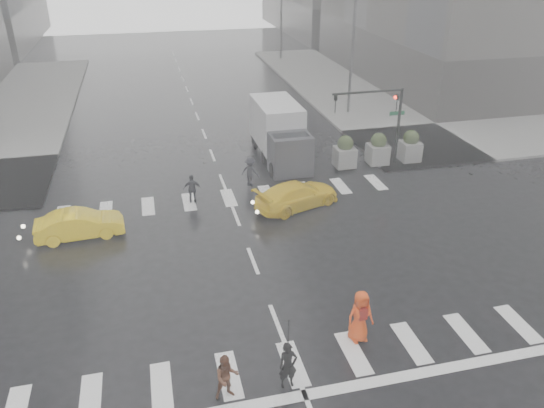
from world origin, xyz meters
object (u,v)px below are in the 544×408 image
object	(u,v)px
traffic_signal_pole	(383,112)
pedestrian_brown	(227,377)
taxi_mid	(80,224)
box_truck	(280,132)
pedestrian_orange	(360,316)

from	to	relation	value
traffic_signal_pole	pedestrian_brown	xyz separation A→B (m)	(-11.18, -14.81, -2.49)
pedestrian_brown	taxi_mid	distance (m)	11.52
pedestrian_brown	box_truck	bearing A→B (deg)	67.60
pedestrian_orange	traffic_signal_pole	bearing A→B (deg)	58.01
pedestrian_orange	box_truck	size ratio (longest dim) A/B	0.30
traffic_signal_pole	pedestrian_orange	world-z (taller)	traffic_signal_pole
taxi_mid	pedestrian_brown	bearing A→B (deg)	-160.05
pedestrian_brown	pedestrian_orange	xyz separation A→B (m)	(4.56, 1.39, 0.19)
pedestrian_brown	traffic_signal_pole	bearing A→B (deg)	49.75
traffic_signal_pole	pedestrian_orange	distance (m)	15.13
pedestrian_brown	taxi_mid	world-z (taller)	pedestrian_brown
traffic_signal_pole	box_truck	size ratio (longest dim) A/B	0.73
traffic_signal_pole	box_truck	bearing A→B (deg)	156.01
pedestrian_brown	box_truck	world-z (taller)	box_truck
pedestrian_brown	pedestrian_orange	size ratio (longest dim) A/B	0.79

